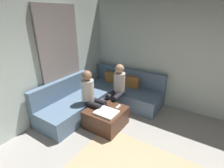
{
  "coord_description": "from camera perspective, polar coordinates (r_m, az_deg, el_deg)",
  "views": [
    {
      "loc": [
        0.23,
        -1.26,
        2.34
      ],
      "look_at": [
        -1.63,
        1.63,
        0.85
      ],
      "focal_mm": 26.82,
      "sensor_mm": 36.0,
      "label": 1
    }
  ],
  "objects": [
    {
      "name": "curtain_panel",
      "position": [
        4.14,
        -16.91,
        7.18
      ],
      "size": [
        0.06,
        1.1,
        2.5
      ],
      "primitive_type": "cube",
      "color": "gray",
      "rests_on": "ground_plane"
    },
    {
      "name": "folded_blanket",
      "position": [
        3.48,
        -1.91,
        -9.66
      ],
      "size": [
        0.44,
        0.36,
        0.04
      ],
      "primitive_type": "cube",
      "color": "white",
      "rests_on": "ottoman"
    },
    {
      "name": "person_on_couch_side",
      "position": [
        3.72,
        -7.02,
        -3.61
      ],
      "size": [
        0.6,
        0.3,
        1.2
      ],
      "rotation": [
        0.0,
        0.0,
        -1.57
      ],
      "color": "black",
      "rests_on": "ground_plane"
    },
    {
      "name": "wall_back",
      "position": [
        4.32,
        29.05,
        7.25
      ],
      "size": [
        6.0,
        0.12,
        2.7
      ],
      "primitive_type": "cube",
      "color": "silver",
      "rests_on": "ground_plane"
    },
    {
      "name": "person_on_couch_back",
      "position": [
        4.08,
        1.82,
        -0.93
      ],
      "size": [
        0.3,
        0.6,
        1.2
      ],
      "rotation": [
        0.0,
        0.0,
        3.14
      ],
      "color": "black",
      "rests_on": "ground_plane"
    },
    {
      "name": "coffee_mug",
      "position": [
        3.84,
        -3.31,
        -5.82
      ],
      "size": [
        0.08,
        0.08,
        0.1
      ],
      "primitive_type": "cylinder",
      "color": "#334C72",
      "rests_on": "ottoman"
    },
    {
      "name": "ottoman",
      "position": [
        3.74,
        -2.08,
        -11.31
      ],
      "size": [
        0.76,
        0.76,
        0.42
      ],
      "primitive_type": "cube",
      "color": "#4C2D1E",
      "rests_on": "ground_plane"
    },
    {
      "name": "game_remote",
      "position": [
        3.69,
        2.15,
        -7.7
      ],
      "size": [
        0.05,
        0.15,
        0.02
      ],
      "primitive_type": "cube",
      "color": "white",
      "rests_on": "ottoman"
    },
    {
      "name": "sectional_couch",
      "position": [
        4.41,
        -3.19,
        -4.45
      ],
      "size": [
        2.1,
        2.55,
        0.87
      ],
      "color": "slate",
      "rests_on": "ground_plane"
    }
  ]
}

